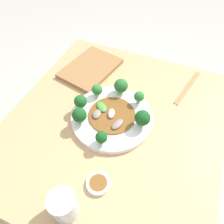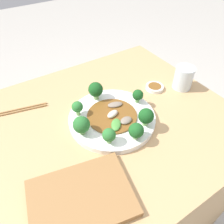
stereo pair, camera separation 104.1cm
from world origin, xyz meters
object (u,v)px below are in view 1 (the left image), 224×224
(broccoli_northwest, at_px, (139,97))
(broccoli_southeast, at_px, (79,115))
(broccoli_south, at_px, (80,102))
(chopsticks, at_px, (188,87))
(plate, at_px, (112,117))
(drinking_glass, at_px, (64,205))
(broccoli_east, at_px, (102,138))
(stirfry_center, at_px, (110,115))
(broccoli_southwest, at_px, (97,90))
(broccoli_west, at_px, (121,86))
(cutting_board, at_px, (91,68))
(broccoli_north, at_px, (142,118))
(sauce_dish, at_px, (98,183))

(broccoli_northwest, height_order, broccoli_southeast, broccoli_southeast)
(broccoli_south, relative_size, chopsticks, 0.25)
(plate, relative_size, drinking_glass, 3.23)
(plate, relative_size, broccoli_southeast, 4.68)
(broccoli_east, height_order, stirfry_center, broccoli_east)
(plate, distance_m, broccoli_south, 0.14)
(broccoli_southwest, height_order, stirfry_center, broccoli_southwest)
(broccoli_east, relative_size, chopsticks, 0.23)
(broccoli_south, height_order, stirfry_center, broccoli_south)
(broccoli_southeast, distance_m, chopsticks, 0.50)
(broccoli_southwest, bearing_deg, chopsticks, 122.75)
(stirfry_center, xyz_separation_m, chopsticks, (-0.29, 0.25, -0.02))
(broccoli_west, distance_m, stirfry_center, 0.13)
(broccoli_southwest, bearing_deg, cutting_board, -144.82)
(broccoli_southwest, height_order, drinking_glass, drinking_glass)
(drinking_glass, bearing_deg, chopsticks, 160.43)
(broccoli_east, relative_size, drinking_glass, 0.57)
(broccoli_north, distance_m, broccoli_northwest, 0.11)
(drinking_glass, relative_size, cutting_board, 0.32)
(broccoli_south, xyz_separation_m, broccoli_west, (-0.14, 0.11, 0.00))
(broccoli_east, xyz_separation_m, drinking_glass, (0.24, -0.01, -0.01))
(broccoli_west, height_order, stirfry_center, broccoli_west)
(broccoli_north, bearing_deg, cutting_board, -125.50)
(broccoli_southeast, bearing_deg, broccoli_southwest, 179.72)
(stirfry_center, xyz_separation_m, sauce_dish, (0.25, 0.07, -0.02))
(broccoli_west, relative_size, stirfry_center, 0.37)
(broccoli_west, height_order, chopsticks, broccoli_west)
(plate, xyz_separation_m, broccoli_northwest, (-0.10, 0.07, 0.05))
(broccoli_north, distance_m, chopsticks, 0.32)
(broccoli_north, relative_size, sauce_dish, 0.96)
(broccoli_southeast, height_order, stirfry_center, broccoli_southeast)
(broccoli_east, distance_m, broccoli_northwest, 0.23)
(broccoli_south, bearing_deg, cutting_board, -161.75)
(broccoli_east, height_order, broccoli_northwest, broccoli_northwest)
(broccoli_east, relative_size, broccoli_southwest, 0.97)
(broccoli_south, relative_size, broccoli_southeast, 0.90)
(plate, xyz_separation_m, broccoli_west, (-0.13, -0.01, 0.05))
(broccoli_southeast, bearing_deg, broccoli_north, 108.84)
(sauce_dish, relative_size, cutting_board, 0.25)
(broccoli_northwest, distance_m, chopsticks, 0.26)
(broccoli_east, bearing_deg, chopsticks, 151.75)
(broccoli_west, relative_size, sauce_dish, 0.89)
(sauce_dish, bearing_deg, broccoli_southeast, -139.10)
(broccoli_south, distance_m, drinking_glass, 0.38)
(broccoli_southwest, xyz_separation_m, broccoli_southeast, (0.15, -0.00, 0.01))
(plate, relative_size, broccoli_north, 4.32)
(broccoli_south, xyz_separation_m, sauce_dish, (0.24, 0.19, -0.05))
(broccoli_west, height_order, cutting_board, broccoli_west)
(broccoli_north, xyz_separation_m, stirfry_center, (0.00, -0.12, -0.04))
(stirfry_center, bearing_deg, broccoli_southeast, -51.95)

